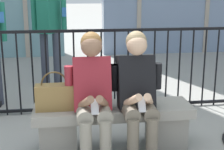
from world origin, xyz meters
TOP-DOWN VIEW (x-y plane):
  - ground_plane at (0.00, 0.00)m, footprint 60.00×60.00m
  - stone_bench at (0.00, 0.00)m, footprint 1.60×0.44m
  - seated_person_with_phone at (-0.22, -0.13)m, footprint 0.52×0.66m
  - seated_person_companion at (0.22, -0.13)m, footprint 0.52×0.66m
  - handbag_on_bench at (-0.58, -0.01)m, footprint 0.37×0.15m
  - bystander_further_back at (-0.70, 2.36)m, footprint 0.55×0.44m
  - plaza_railing at (0.00, 1.09)m, footprint 8.49×0.04m

SIDE VIEW (x-z plane):
  - ground_plane at x=0.00m, z-range 0.00..0.00m
  - stone_bench at x=0.00m, z-range 0.05..0.50m
  - plaza_railing at x=0.00m, z-range 0.01..1.11m
  - handbag_on_bench at x=-0.58m, z-range 0.39..0.78m
  - seated_person_with_phone at x=-0.22m, z-range 0.04..1.26m
  - seated_person_companion at x=0.22m, z-range 0.04..1.26m
  - bystander_further_back at x=-0.70m, z-range 0.15..1.86m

